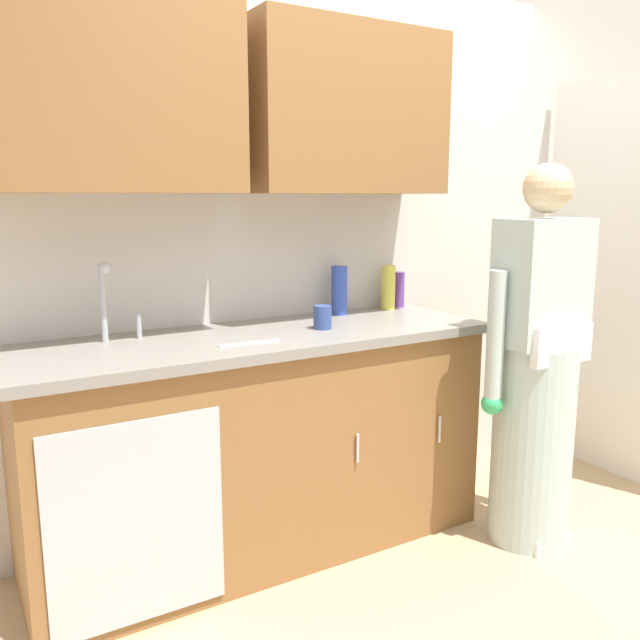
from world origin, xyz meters
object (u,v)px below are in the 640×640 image
object	(u,v)px
sink	(126,352)
cup_by_sink	(323,317)
person_at_sink	(536,387)
bottle_dish_liquid	(399,289)
bottle_cleaner_spray	(388,287)
bottle_soap	(339,290)
knife_on_counter	(249,343)

from	to	relation	value
sink	cup_by_sink	bearing A→B (deg)	-4.26
sink	person_at_sink	xyz separation A→B (m)	(1.58, -0.54, -0.23)
bottle_dish_liquid	sink	bearing A→B (deg)	-170.88
bottle_cleaner_spray	bottle_dish_liquid	world-z (taller)	bottle_cleaner_spray
person_at_sink	cup_by_sink	world-z (taller)	person_at_sink
bottle_soap	knife_on_counter	bearing A→B (deg)	-149.97
bottle_soap	knife_on_counter	size ratio (longest dim) A/B	0.95
sink	person_at_sink	bearing A→B (deg)	-18.87
bottle_cleaner_spray	cup_by_sink	size ratio (longest dim) A/B	2.19
bottle_dish_liquid	knife_on_counter	bearing A→B (deg)	-158.46
cup_by_sink	bottle_dish_liquid	bearing A→B (deg)	25.06
cup_by_sink	bottle_cleaner_spray	bearing A→B (deg)	25.90
sink	knife_on_counter	xyz separation A→B (m)	(0.42, -0.17, 0.02)
person_at_sink	bottle_dish_liquid	xyz separation A→B (m)	(-0.15, 0.77, 0.34)
cup_by_sink	knife_on_counter	bearing A→B (deg)	-164.48
bottle_dish_liquid	bottle_soap	world-z (taller)	bottle_soap
bottle_cleaner_spray	cup_by_sink	bearing A→B (deg)	-154.10
sink	knife_on_counter	size ratio (longest dim) A/B	2.08
cup_by_sink	knife_on_counter	size ratio (longest dim) A/B	0.41
bottle_cleaner_spray	bottle_soap	world-z (taller)	bottle_soap
bottle_soap	person_at_sink	bearing A→B (deg)	-54.51
sink	knife_on_counter	world-z (taller)	sink
person_at_sink	bottle_dish_liquid	size ratio (longest dim) A/B	9.23
bottle_cleaner_spray	knife_on_counter	size ratio (longest dim) A/B	0.90
bottle_cleaner_spray	person_at_sink	bearing A→B (deg)	-71.86
cup_by_sink	person_at_sink	bearing A→B (deg)	-31.89
person_at_sink	cup_by_sink	size ratio (longest dim) A/B	16.43
person_at_sink	knife_on_counter	xyz separation A→B (m)	(-1.15, 0.37, 0.25)
bottle_cleaner_spray	cup_by_sink	world-z (taller)	bottle_cleaner_spray
sink	bottle_soap	xyz separation A→B (m)	(1.05, 0.20, 0.13)
person_at_sink	knife_on_counter	bearing A→B (deg)	162.17
person_at_sink	sink	bearing A→B (deg)	161.13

